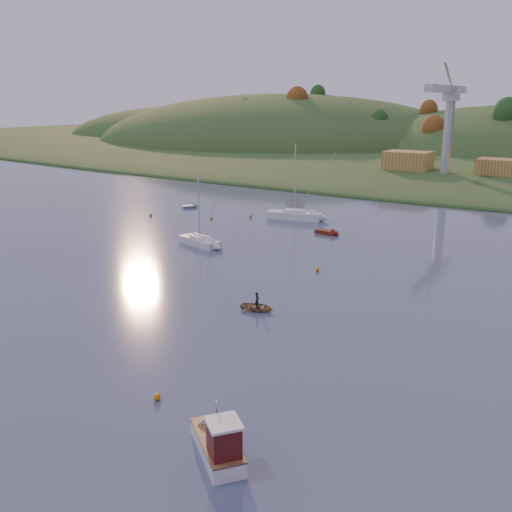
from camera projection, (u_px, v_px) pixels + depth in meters
The scene contains 20 objects.
shore_slope at pixel (477, 166), 173.10m from camera, with size 640.00×150.00×7.00m, color #264D1F.
hill_left_far at pixel (179, 138), 297.12m from camera, with size 120.00×100.00×32.00m, color #264D1F.
hill_left at pixel (280, 146), 248.43m from camera, with size 170.00×140.00×44.00m, color #264D1F.
hillside_trees at pixel (491, 160), 189.31m from camera, with size 280.00×50.00×32.00m, color #1E4518, non-canonical shape.
wharf at pixel (459, 180), 135.33m from camera, with size 42.00×16.00×2.40m, color slate.
shed_west at pixel (408, 161), 141.97m from camera, with size 11.00×8.00×4.80m, color #A46D36.
shed_east at pixel (498, 168), 131.92m from camera, with size 9.00×7.00×4.00m, color #A46D36.
dock_crane at pixel (448, 111), 129.71m from camera, with size 3.20×28.00×20.30m.
fishing_boat at pixel (215, 437), 33.01m from camera, with size 6.09×5.37×3.98m.
sailboat_near at pixel (294, 215), 96.66m from camera, with size 9.58×4.73×12.76m.
sailboat_far at pixel (200, 241), 79.62m from camera, with size 7.50×3.99×9.98m.
canoe at pixel (257, 307), 55.18m from camera, with size 2.34×3.27×0.68m, color #9F7D58.
paddler at pixel (257, 302), 55.06m from camera, with size 0.58×0.38×1.60m, color black.
red_tender at pixel (331, 233), 85.87m from camera, with size 4.18×1.92×1.37m.
grey_dinghy at pixel (192, 206), 107.34m from camera, with size 2.49×3.18×1.13m.
buoy_0 at pixel (157, 397), 38.72m from camera, with size 0.50×0.50×0.50m, color orange.
buoy_1 at pixel (317, 269), 67.68m from camera, with size 0.50×0.50×0.50m, color orange.
buoy_2 at pixel (151, 215), 99.17m from camera, with size 0.50×0.50×0.50m, color orange.
buoy_3 at pixel (251, 216), 98.32m from camera, with size 0.50×0.50×0.50m, color orange.
buoy_4 at pixel (211, 218), 97.06m from camera, with size 0.50×0.50×0.50m, color orange.
Camera 1 is at (37.64, -17.86, 19.81)m, focal length 40.00 mm.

